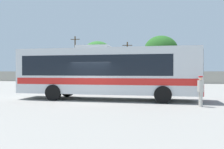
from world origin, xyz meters
TOP-DOWN VIEW (x-y plane):
  - ground_plane at (0.00, 10.00)m, footprint 300.00×300.00m
  - perimeter_wall at (0.00, 24.95)m, footprint 80.00×0.30m
  - coach_bus_silver_red at (0.52, 1.03)m, footprint 12.17×3.44m
  - attendant_by_bus_door at (6.49, -0.66)m, footprint 0.41×0.41m
  - parked_car_leftmost_grey at (-8.28, 21.16)m, footprint 4.22×2.25m
  - parked_car_second_grey at (-1.77, 21.48)m, footprint 4.60×2.11m
  - utility_pole_near at (-13.89, 27.80)m, footprint 1.80×0.28m
  - utility_pole_far at (-3.45, 27.64)m, footprint 1.79×0.50m
  - roadside_tree_left at (-19.29, 30.71)m, footprint 3.85×3.85m
  - roadside_tree_midleft at (-9.61, 28.84)m, footprint 5.83×5.83m
  - roadside_tree_midright at (2.51, 28.39)m, footprint 5.94×5.94m

SIDE VIEW (x-z plane):
  - ground_plane at x=0.00m, z-range 0.00..0.00m
  - parked_car_second_grey at x=-1.77m, z-range 0.04..1.56m
  - parked_car_leftmost_grey at x=-8.28m, z-range 0.04..1.57m
  - attendant_by_bus_door at x=6.49m, z-range 0.12..1.77m
  - perimeter_wall at x=0.00m, z-range 0.00..1.93m
  - coach_bus_silver_red at x=0.52m, z-range 0.12..3.78m
  - utility_pole_far at x=-3.45m, z-range 0.18..7.46m
  - utility_pole_near at x=-13.89m, z-range 0.18..8.97m
  - roadside_tree_left at x=-19.29m, z-range 1.57..8.02m
  - roadside_tree_midleft at x=-9.61m, z-range 1.41..9.21m
  - roadside_tree_midright at x=2.51m, z-range 1.62..9.91m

